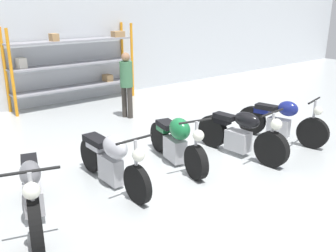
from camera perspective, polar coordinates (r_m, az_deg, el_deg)
name	(u,v)px	position (r m, az deg, el deg)	size (l,w,h in m)	color
ground_plane	(182,168)	(6.75, 2.14, -6.49)	(30.00, 30.00, 0.00)	#B2B7B7
back_wall	(47,41)	(11.20, -17.92, 12.20)	(30.00, 0.08, 3.60)	silver
shelving_rack	(74,63)	(11.17, -14.08, 9.32)	(3.70, 0.63, 2.24)	orange
motorcycle_grey	(33,192)	(5.33, -19.93, -9.42)	(0.90, 2.00, 1.04)	black
motorcycle_silver	(112,159)	(6.03, -8.58, -5.00)	(0.60, 2.02, 1.00)	black
motorcycle_green	(177,141)	(6.78, 1.33, -2.31)	(0.70, 1.97, 1.02)	black
motorcycle_black	(241,134)	(7.27, 11.08, -1.27)	(0.69, 2.03, 1.02)	black
motorcycle_blue	(281,121)	(8.29, 16.88, 0.69)	(0.72, 1.97, 1.01)	black
person_browsing	(126,80)	(9.50, -6.36, 6.97)	(0.41, 0.41, 1.66)	#38332D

